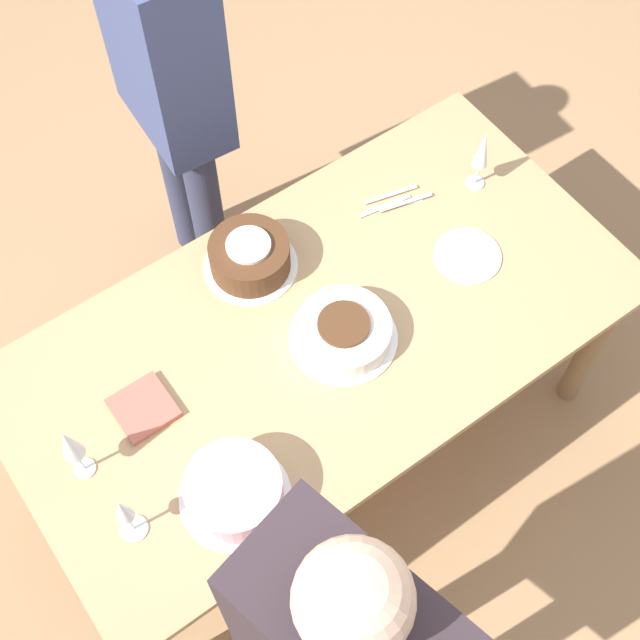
{
  "coord_description": "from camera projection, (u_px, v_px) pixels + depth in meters",
  "views": [
    {
      "loc": [
        0.69,
        0.97,
        2.85
      ],
      "look_at": [
        0.0,
        0.0,
        0.78
      ],
      "focal_mm": 50.0,
      "sensor_mm": 36.0,
      "label": 1
    }
  ],
  "objects": [
    {
      "name": "ground_plane",
      "position": [
        320.0,
        433.0,
        3.07
      ],
      "size": [
        12.0,
        12.0,
        0.0
      ],
      "primitive_type": "plane",
      "color": "#A87F56"
    },
    {
      "name": "dining_table",
      "position": [
        320.0,
        346.0,
        2.51
      ],
      "size": [
        1.75,
        0.91,
        0.73
      ],
      "color": "tan",
      "rests_on": "ground_plane"
    },
    {
      "name": "cake_center_white",
      "position": [
        343.0,
        332.0,
        2.38
      ],
      "size": [
        0.3,
        0.3,
        0.08
      ],
      "color": "white",
      "rests_on": "dining_table"
    },
    {
      "name": "cake_front_chocolate",
      "position": [
        250.0,
        256.0,
        2.49
      ],
      "size": [
        0.27,
        0.27,
        0.11
      ],
      "color": "white",
      "rests_on": "dining_table"
    },
    {
      "name": "cake_back_decorated",
      "position": [
        234.0,
        491.0,
        2.15
      ],
      "size": [
        0.28,
        0.28,
        0.1
      ],
      "color": "white",
      "rests_on": "dining_table"
    },
    {
      "name": "wine_glass_near",
      "position": [
        124.0,
        512.0,
        2.04
      ],
      "size": [
        0.07,
        0.07,
        0.2
      ],
      "color": "silver",
      "rests_on": "dining_table"
    },
    {
      "name": "wine_glass_far",
      "position": [
        70.0,
        445.0,
        2.09
      ],
      "size": [
        0.06,
        0.06,
        0.22
      ],
      "color": "silver",
      "rests_on": "dining_table"
    },
    {
      "name": "wine_glass_extra",
      "position": [
        482.0,
        152.0,
        2.56
      ],
      "size": [
        0.06,
        0.06,
        0.22
      ],
      "color": "silver",
      "rests_on": "dining_table"
    },
    {
      "name": "dessert_plate_left",
      "position": [
        468.0,
        256.0,
        2.55
      ],
      "size": [
        0.19,
        0.19,
        0.01
      ],
      "color": "white",
      "rests_on": "dining_table"
    },
    {
      "name": "fork_pile",
      "position": [
        394.0,
        202.0,
        2.64
      ],
      "size": [
        0.22,
        0.1,
        0.01
      ],
      "color": "silver",
      "rests_on": "dining_table"
    },
    {
      "name": "napkin_stack",
      "position": [
        143.0,
        408.0,
        2.3
      ],
      "size": [
        0.15,
        0.15,
        0.02
      ],
      "color": "#B75B4C",
      "rests_on": "dining_table"
    },
    {
      "name": "person_cutting",
      "position": [
        169.0,
        76.0,
        2.61
      ],
      "size": [
        0.25,
        0.41,
        1.58
      ],
      "rotation": [
        0.0,
        0.0,
        1.5
      ],
      "color": "#2D334C",
      "rests_on": "ground_plane"
    }
  ]
}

